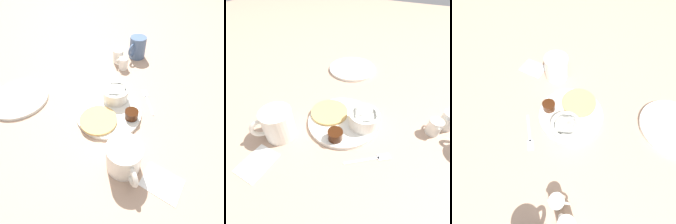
{
  "view_description": "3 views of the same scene",
  "coord_description": "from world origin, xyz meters",
  "views": [
    {
      "loc": [
        0.23,
        -0.36,
        0.48
      ],
      "look_at": [
        0.02,
        -0.01,
        0.02
      ],
      "focal_mm": 28.0,
      "sensor_mm": 36.0,
      "label": 1
    },
    {
      "loc": [
        0.38,
        0.18,
        0.44
      ],
      "look_at": [
        0.01,
        -0.01,
        0.05
      ],
      "focal_mm": 28.0,
      "sensor_mm": 36.0,
      "label": 2
    },
    {
      "loc": [
        -0.12,
        0.3,
        0.57
      ],
      "look_at": [
        0.02,
        0.02,
        0.04
      ],
      "focal_mm": 28.0,
      "sensor_mm": 36.0,
      "label": 3
    }
  ],
  "objects": [
    {
      "name": "napkin",
      "position": [
        0.25,
        -0.14,
        0.0
      ],
      "size": [
        0.11,
        0.08,
        0.0
      ],
      "color": "white",
      "rests_on": "ground_plane"
    },
    {
      "name": "coffee_mug",
      "position": [
        0.14,
        -0.15,
        0.05
      ],
      "size": [
        0.12,
        0.11,
        0.1
      ],
      "color": "silver",
      "rests_on": "ground_plane"
    },
    {
      "name": "fork",
      "position": [
        0.09,
        0.14,
        0.0
      ],
      "size": [
        0.09,
        0.12,
        0.0
      ],
      "color": "silver",
      "rests_on": "ground_plane"
    },
    {
      "name": "syrup_cup",
      "position": [
        0.08,
        0.02,
        0.03
      ],
      "size": [
        0.05,
        0.05,
        0.03
      ],
      "color": "#38190A",
      "rests_on": "plate"
    },
    {
      "name": "creamer_pitcher_near",
      "position": [
        -0.09,
        0.28,
        0.03
      ],
      "size": [
        0.06,
        0.04,
        0.05
      ],
      "color": "white",
      "rests_on": "ground_plane"
    },
    {
      "name": "pancake_stack",
      "position": [
        -0.01,
        -0.06,
        0.02
      ],
      "size": [
        0.13,
        0.13,
        0.01
      ],
      "color": "tan",
      "rests_on": "plate"
    },
    {
      "name": "bowl",
      "position": [
        -0.01,
        0.07,
        0.04
      ],
      "size": [
        0.1,
        0.1,
        0.05
      ],
      "color": "white",
      "rests_on": "plate"
    },
    {
      "name": "creamer_pitcher_far",
      "position": [
        -0.14,
        0.32,
        0.03
      ],
      "size": [
        0.07,
        0.05,
        0.06
      ],
      "color": "white",
      "rests_on": "ground_plane"
    },
    {
      "name": "butter_ramekin",
      "position": [
        -0.0,
        0.08,
        0.03
      ],
      "size": [
        0.05,
        0.05,
        0.04
      ],
      "color": "white",
      "rests_on": "plate"
    },
    {
      "name": "plate",
      "position": [
        0.0,
        0.0,
        0.01
      ],
      "size": [
        0.24,
        0.24,
        0.01
      ],
      "color": "white",
      "rests_on": "ground_plane"
    },
    {
      "name": "ground_plane",
      "position": [
        0.0,
        0.0,
        0.0
      ],
      "size": [
        4.0,
        4.0,
        0.0
      ],
      "primitive_type": "plane",
      "color": "tan"
    },
    {
      "name": "second_mug",
      "position": [
        -0.08,
        0.41,
        0.05
      ],
      "size": [
        0.08,
        0.11,
        0.1
      ],
      "color": "slate",
      "rests_on": "ground_plane"
    },
    {
      "name": "far_plate",
      "position": [
        -0.34,
        -0.11,
        0.01
      ],
      "size": [
        0.23,
        0.23,
        0.01
      ],
      "color": "white",
      "rests_on": "ground_plane"
    }
  ]
}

